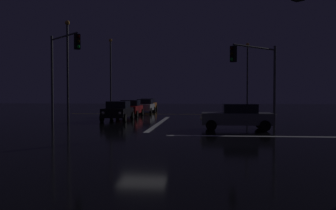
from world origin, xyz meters
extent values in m
cube|color=black|center=(0.00, 0.00, -0.05)|extent=(120.00, 120.00, 0.10)
cube|color=white|center=(0.00, 8.07, 0.00)|extent=(0.35, 13.80, 0.01)
cube|color=yellow|center=(0.00, 19.67, 0.00)|extent=(22.00, 0.15, 0.01)
cube|color=white|center=(8.17, 0.00, 0.00)|extent=(13.80, 0.40, 0.01)
cube|color=black|center=(-3.69, 10.23, 0.67)|extent=(1.80, 4.20, 0.70)
cube|color=black|center=(-3.69, 10.43, 1.29)|extent=(1.60, 2.00, 0.55)
cylinder|color=black|center=(-2.79, 8.68, 0.32)|extent=(0.22, 0.64, 0.64)
cylinder|color=black|center=(-4.59, 8.68, 0.32)|extent=(0.22, 0.64, 0.64)
cylinder|color=black|center=(-2.79, 11.78, 0.32)|extent=(0.22, 0.64, 0.64)
cylinder|color=black|center=(-4.59, 11.78, 0.32)|extent=(0.22, 0.64, 0.64)
sphere|color=#F9EFC6|center=(-3.04, 8.11, 0.72)|extent=(0.22, 0.22, 0.22)
sphere|color=#F9EFC6|center=(-4.34, 8.11, 0.72)|extent=(0.22, 0.22, 0.22)
cube|color=maroon|center=(-3.75, 15.83, 0.67)|extent=(1.80, 4.20, 0.70)
cube|color=black|center=(-3.75, 16.03, 1.29)|extent=(1.60, 2.00, 0.55)
cylinder|color=black|center=(-2.85, 14.28, 0.32)|extent=(0.22, 0.64, 0.64)
cylinder|color=black|center=(-4.65, 14.28, 0.32)|extent=(0.22, 0.64, 0.64)
cylinder|color=black|center=(-2.85, 17.38, 0.32)|extent=(0.22, 0.64, 0.64)
cylinder|color=black|center=(-4.65, 17.38, 0.32)|extent=(0.22, 0.64, 0.64)
sphere|color=#F9EFC6|center=(-3.10, 13.71, 0.72)|extent=(0.22, 0.22, 0.22)
sphere|color=#F9EFC6|center=(-4.40, 13.71, 0.72)|extent=(0.22, 0.22, 0.22)
cube|color=#B7B7BC|center=(-3.30, 22.09, 0.67)|extent=(1.80, 4.20, 0.70)
cube|color=black|center=(-3.30, 22.29, 1.29)|extent=(1.60, 2.00, 0.55)
cylinder|color=black|center=(-2.40, 20.54, 0.32)|extent=(0.22, 0.64, 0.64)
cylinder|color=black|center=(-4.20, 20.54, 0.32)|extent=(0.22, 0.64, 0.64)
cylinder|color=black|center=(-2.40, 23.64, 0.32)|extent=(0.22, 0.64, 0.64)
cylinder|color=black|center=(-4.20, 23.64, 0.32)|extent=(0.22, 0.64, 0.64)
sphere|color=#F9EFC6|center=(-2.65, 19.97, 0.72)|extent=(0.22, 0.22, 0.22)
sphere|color=#F9EFC6|center=(-3.95, 19.97, 0.72)|extent=(0.22, 0.22, 0.22)
cube|color=#C66014|center=(-3.72, 27.39, 0.67)|extent=(1.80, 4.20, 0.70)
cube|color=black|center=(-3.72, 27.59, 1.29)|extent=(1.60, 2.00, 0.55)
cylinder|color=black|center=(-2.82, 25.84, 0.32)|extent=(0.22, 0.64, 0.64)
cylinder|color=black|center=(-4.62, 25.84, 0.32)|extent=(0.22, 0.64, 0.64)
cylinder|color=black|center=(-2.82, 28.94, 0.32)|extent=(0.22, 0.64, 0.64)
cylinder|color=black|center=(-4.62, 28.94, 0.32)|extent=(0.22, 0.64, 0.64)
sphere|color=#F9EFC6|center=(-3.07, 25.27, 0.72)|extent=(0.22, 0.22, 0.22)
sphere|color=#F9EFC6|center=(-4.37, 25.27, 0.72)|extent=(0.22, 0.22, 0.22)
cube|color=slate|center=(5.22, 3.45, 0.67)|extent=(4.20, 1.80, 0.70)
cube|color=black|center=(5.42, 3.45, 1.29)|extent=(2.00, 1.60, 0.55)
cylinder|color=black|center=(3.67, 2.55, 0.32)|extent=(0.64, 0.22, 0.64)
cylinder|color=black|center=(3.67, 4.35, 0.32)|extent=(0.64, 0.22, 0.64)
cylinder|color=black|center=(6.77, 2.55, 0.32)|extent=(0.64, 0.22, 0.64)
cylinder|color=black|center=(6.77, 4.35, 0.32)|extent=(0.64, 0.22, 0.64)
sphere|color=#F9EFC6|center=(3.10, 2.80, 0.72)|extent=(0.22, 0.22, 0.22)
sphere|color=#F9EFC6|center=(3.10, 4.10, 0.72)|extent=(0.22, 0.22, 0.22)
cylinder|color=#4C4C51|center=(-8.47, 8.47, 3.33)|extent=(0.18, 0.18, 6.66)
cylinder|color=#4C4C51|center=(-6.91, 6.91, 6.36)|extent=(3.20, 3.20, 0.12)
cube|color=black|center=(-5.36, 5.36, 5.73)|extent=(0.46, 0.46, 1.05)
sphere|color=black|center=(-5.24, 5.24, 6.08)|extent=(0.22, 0.22, 0.22)
sphere|color=black|center=(-5.24, 5.24, 5.73)|extent=(0.22, 0.22, 0.22)
sphere|color=green|center=(-5.24, 5.24, 5.39)|extent=(0.22, 0.22, 0.22)
cylinder|color=#4C4C51|center=(8.47, 8.47, 2.85)|extent=(0.18, 0.18, 5.70)
cylinder|color=#4C4C51|center=(6.82, 6.82, 5.40)|extent=(3.39, 3.39, 0.12)
cube|color=black|center=(5.17, 5.17, 4.77)|extent=(0.46, 0.46, 1.05)
sphere|color=black|center=(5.05, 5.05, 5.12)|extent=(0.22, 0.22, 0.22)
sphere|color=black|center=(5.05, 5.05, 4.77)|extent=(0.22, 0.22, 0.22)
sphere|color=green|center=(5.05, 5.05, 4.43)|extent=(0.22, 0.22, 0.22)
cylinder|color=#424247|center=(-9.17, 29.67, 4.63)|extent=(0.20, 0.20, 9.26)
sphere|color=#F9AD47|center=(-9.17, 29.67, 9.44)|extent=(0.44, 0.44, 0.44)
cylinder|color=#424247|center=(9.17, 29.67, 4.23)|extent=(0.20, 0.20, 8.47)
sphere|color=#F9AD47|center=(9.17, 29.67, 8.65)|extent=(0.44, 0.44, 0.44)
cylinder|color=#424247|center=(-9.17, 13.67, 4.26)|extent=(0.20, 0.20, 8.52)
sphere|color=#F9AD47|center=(-9.17, 13.67, 8.70)|extent=(0.44, 0.44, 0.44)
camera|label=1|loc=(3.05, -18.81, 2.18)|focal=38.77mm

